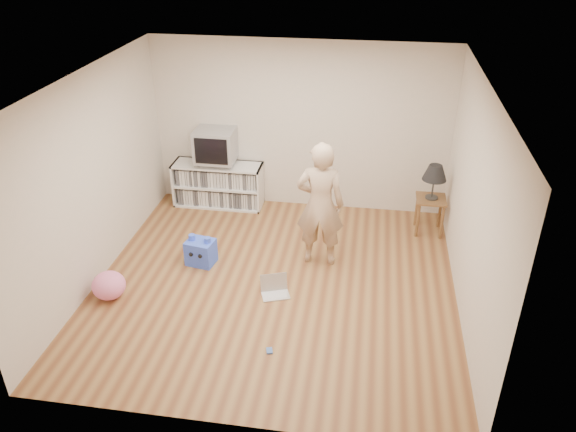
# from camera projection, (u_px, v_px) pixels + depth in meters

# --- Properties ---
(ground) EXTENTS (4.50, 4.50, 0.00)m
(ground) POSITION_uv_depth(u_px,v_px,m) (275.00, 284.00, 7.14)
(ground) COLOR brown
(ground) RESTS_ON ground
(walls) EXTENTS (4.52, 4.52, 2.60)m
(walls) POSITION_uv_depth(u_px,v_px,m) (274.00, 192.00, 6.51)
(walls) COLOR silver
(walls) RESTS_ON ground
(ceiling) EXTENTS (4.50, 4.50, 0.01)m
(ceiling) POSITION_uv_depth(u_px,v_px,m) (272.00, 82.00, 5.89)
(ceiling) COLOR white
(ceiling) RESTS_ON walls
(media_unit) EXTENTS (1.40, 0.45, 0.70)m
(media_unit) POSITION_uv_depth(u_px,v_px,m) (219.00, 184.00, 8.90)
(media_unit) COLOR white
(media_unit) RESTS_ON ground
(dvd_deck) EXTENTS (0.45, 0.35, 0.07)m
(dvd_deck) POSITION_uv_depth(u_px,v_px,m) (217.00, 162.00, 8.71)
(dvd_deck) COLOR gray
(dvd_deck) RESTS_ON media_unit
(crt_tv) EXTENTS (0.60, 0.53, 0.50)m
(crt_tv) POSITION_uv_depth(u_px,v_px,m) (216.00, 145.00, 8.57)
(crt_tv) COLOR #97979C
(crt_tv) RESTS_ON dvd_deck
(side_table) EXTENTS (0.42, 0.42, 0.55)m
(side_table) POSITION_uv_depth(u_px,v_px,m) (430.00, 206.00, 8.10)
(side_table) COLOR brown
(side_table) RESTS_ON ground
(table_lamp) EXTENTS (0.34, 0.34, 0.52)m
(table_lamp) POSITION_uv_depth(u_px,v_px,m) (435.00, 173.00, 7.84)
(table_lamp) COLOR #333333
(table_lamp) RESTS_ON side_table
(person) EXTENTS (0.63, 0.42, 1.71)m
(person) POSITION_uv_depth(u_px,v_px,m) (320.00, 205.00, 7.20)
(person) COLOR tan
(person) RESTS_ON ground
(laptop) EXTENTS (0.41, 0.37, 0.23)m
(laptop) POSITION_uv_depth(u_px,v_px,m) (275.00, 289.00, 6.94)
(laptop) COLOR silver
(laptop) RESTS_ON ground
(playing_cards) EXTENTS (0.09, 0.10, 0.02)m
(playing_cards) POSITION_uv_depth(u_px,v_px,m) (269.00, 351.00, 6.05)
(playing_cards) COLOR #4970C4
(playing_cards) RESTS_ON ground
(plush_blue) EXTENTS (0.40, 0.36, 0.42)m
(plush_blue) POSITION_uv_depth(u_px,v_px,m) (201.00, 252.00, 7.48)
(plush_blue) COLOR #3458FF
(plush_blue) RESTS_ON ground
(plush_pink) EXTENTS (0.48, 0.48, 0.34)m
(plush_pink) POSITION_uv_depth(u_px,v_px,m) (109.00, 285.00, 6.82)
(plush_pink) COLOR pink
(plush_pink) RESTS_ON ground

